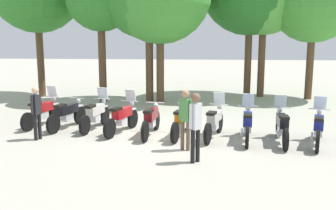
# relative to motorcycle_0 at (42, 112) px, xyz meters

# --- Properties ---
(ground_plane) EXTENTS (80.00, 80.00, 0.00)m
(ground_plane) POSITION_rel_motorcycle_0_xyz_m (4.49, -0.93, -0.52)
(ground_plane) COLOR #ADA899
(motorcycle_0) EXTENTS (0.79, 2.15, 1.37)m
(motorcycle_0) POSITION_rel_motorcycle_0_xyz_m (0.00, 0.00, 0.00)
(motorcycle_0) COLOR black
(motorcycle_0) RESTS_ON ground_plane
(motorcycle_1) EXTENTS (0.82, 2.14, 0.99)m
(motorcycle_1) POSITION_rel_motorcycle_0_xyz_m (1.00, -0.27, -0.01)
(motorcycle_1) COLOR black
(motorcycle_1) RESTS_ON ground_plane
(motorcycle_2) EXTENTS (0.72, 2.17, 1.37)m
(motorcycle_2) POSITION_rel_motorcycle_0_xyz_m (1.99, -0.30, 0.00)
(motorcycle_2) COLOR black
(motorcycle_2) RESTS_ON ground_plane
(motorcycle_3) EXTENTS (0.86, 2.12, 1.37)m
(motorcycle_3) POSITION_rel_motorcycle_0_xyz_m (3.00, -0.71, 0.00)
(motorcycle_3) COLOR black
(motorcycle_3) RESTS_ON ground_plane
(motorcycle_4) EXTENTS (0.64, 2.19, 0.99)m
(motorcycle_4) POSITION_rel_motorcycle_0_xyz_m (3.99, -0.95, -0.01)
(motorcycle_4) COLOR black
(motorcycle_4) RESTS_ON ground_plane
(motorcycle_5) EXTENTS (0.78, 2.16, 0.99)m
(motorcycle_5) POSITION_rel_motorcycle_0_xyz_m (4.99, -1.05, -0.01)
(motorcycle_5) COLOR black
(motorcycle_5) RESTS_ON ground_plane
(motorcycle_6) EXTENTS (0.82, 2.14, 1.37)m
(motorcycle_6) POSITION_rel_motorcycle_0_xyz_m (5.99, -1.10, 0.00)
(motorcycle_6) COLOR black
(motorcycle_6) RESTS_ON ground_plane
(motorcycle_7) EXTENTS (0.65, 2.19, 1.37)m
(motorcycle_7) POSITION_rel_motorcycle_0_xyz_m (6.99, -1.34, 0.00)
(motorcycle_7) COLOR black
(motorcycle_7) RESTS_ON ground_plane
(motorcycle_8) EXTENTS (0.62, 2.19, 1.37)m
(motorcycle_8) POSITION_rel_motorcycle_0_xyz_m (7.98, -1.50, 0.00)
(motorcycle_8) COLOR black
(motorcycle_8) RESTS_ON ground_plane
(motorcycle_9) EXTENTS (0.85, 2.13, 1.37)m
(motorcycle_9) POSITION_rel_motorcycle_0_xyz_m (8.99, -1.66, 0.00)
(motorcycle_9) COLOR black
(motorcycle_9) RESTS_ON ground_plane
(person_0) EXTENTS (0.40, 0.29, 1.70)m
(person_0) POSITION_rel_motorcycle_0_xyz_m (5.14, -2.50, 0.48)
(person_0) COLOR brown
(person_0) RESTS_ON ground_plane
(person_1) EXTENTS (0.28, 0.40, 1.64)m
(person_1) POSITION_rel_motorcycle_0_xyz_m (0.58, -1.78, 0.44)
(person_1) COLOR black
(person_1) RESTS_ON ground_plane
(person_2) EXTENTS (0.35, 0.33, 1.77)m
(person_2) POSITION_rel_motorcycle_0_xyz_m (5.44, -3.55, 0.53)
(person_2) COLOR black
(person_2) RESTS_ON ground_plane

